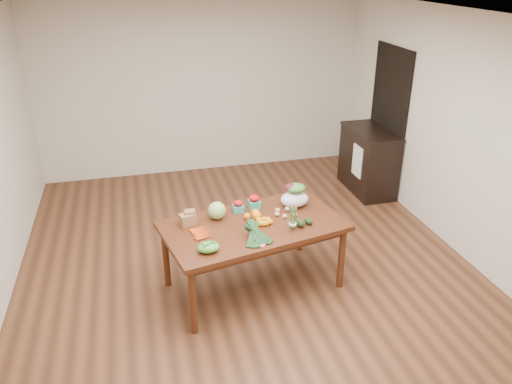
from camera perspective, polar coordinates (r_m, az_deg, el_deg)
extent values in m
plane|color=brown|center=(5.74, -1.07, -8.43)|extent=(6.00, 6.00, 0.00)
cube|color=white|center=(4.80, -1.34, 19.49)|extent=(5.00, 6.00, 0.02)
cube|color=beige|center=(7.94, -6.28, 11.75)|extent=(5.00, 0.02, 2.70)
cube|color=beige|center=(2.69, 14.51, -18.53)|extent=(5.00, 0.02, 2.70)
cube|color=beige|center=(6.15, 22.24, 6.02)|extent=(0.02, 6.00, 2.70)
cube|color=#472110|center=(5.22, -0.29, -7.26)|extent=(1.96, 1.34, 0.75)
cube|color=black|center=(7.51, 14.80, 7.89)|extent=(0.02, 1.00, 2.10)
cube|color=black|center=(7.54, 12.71, 3.52)|extent=(0.52, 1.02, 0.94)
cube|color=white|center=(7.27, 11.49, 3.48)|extent=(0.02, 0.28, 0.45)
sphere|color=#9AB266|center=(5.10, -4.50, -2.13)|extent=(0.18, 0.18, 0.18)
sphere|color=orange|center=(5.10, -1.02, -2.80)|extent=(0.07, 0.07, 0.07)
sphere|color=orange|center=(5.14, -0.06, -2.44)|extent=(0.09, 0.09, 0.09)
sphere|color=orange|center=(5.09, 0.07, -2.70)|extent=(0.09, 0.09, 0.09)
ellipsoid|color=green|center=(4.57, -5.46, -6.31)|extent=(0.20, 0.15, 0.09)
ellipsoid|color=tan|center=(5.17, 2.44, -2.53)|extent=(0.06, 0.05, 0.05)
ellipsoid|color=tan|center=(5.13, 3.29, -2.79)|extent=(0.05, 0.04, 0.04)
ellipsoid|color=tan|center=(5.28, 3.60, -1.94)|extent=(0.06, 0.05, 0.05)
ellipsoid|color=tan|center=(5.25, 2.48, -2.08)|extent=(0.06, 0.05, 0.05)
ellipsoid|color=tan|center=(5.17, 4.48, -2.61)|extent=(0.05, 0.05, 0.04)
ellipsoid|color=black|center=(4.98, 5.06, -3.54)|extent=(0.11, 0.14, 0.08)
ellipsoid|color=black|center=(5.04, 6.02, -3.32)|extent=(0.10, 0.12, 0.07)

